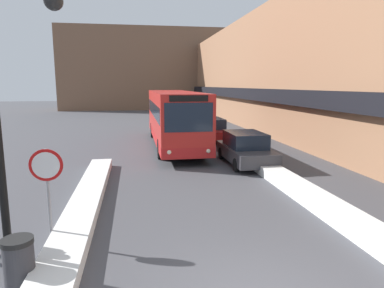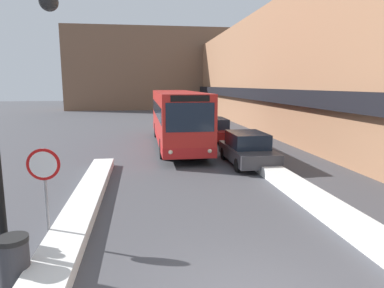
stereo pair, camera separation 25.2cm
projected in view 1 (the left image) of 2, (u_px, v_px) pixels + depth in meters
building_row_right at (272, 73)px, 29.94m from camera, size 5.50×60.00×9.65m
building_backdrop_far at (147, 70)px, 54.18m from camera, size 26.00×8.00×12.26m
snow_bank_left at (76, 226)px, 8.90m from camera, size 0.90×14.87×0.34m
snow_bank_right at (312, 197)px, 11.08m from camera, size 0.90×17.41×0.40m
city_bus at (174, 117)px, 21.21m from camera, size 2.54×12.16×3.37m
parked_car_front at (245, 149)px, 16.46m from camera, size 1.89×4.30×1.54m
parked_car_middle at (211, 129)px, 23.88m from camera, size 1.86×4.73×1.49m
stop_sign at (47, 176)px, 7.97m from camera, size 0.76×0.08×2.33m
street_lamp at (11, 98)px, 6.56m from camera, size 1.46×0.36×5.64m
trash_bin at (19, 262)px, 6.48m from camera, size 0.59×0.59×0.95m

